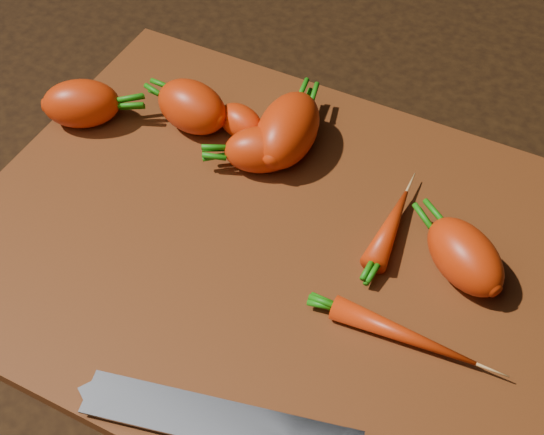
% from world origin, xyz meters
% --- Properties ---
extents(ground, '(2.00, 2.00, 0.01)m').
position_xyz_m(ground, '(0.00, 0.00, -0.01)').
color(ground, black).
extents(cutting_board, '(0.50, 0.40, 0.01)m').
position_xyz_m(cutting_board, '(0.00, 0.00, 0.01)').
color(cutting_board, brown).
rests_on(cutting_board, ground).
extents(carrot_0, '(0.08, 0.08, 0.05)m').
position_xyz_m(carrot_0, '(-0.22, 0.05, 0.03)').
color(carrot_0, red).
rests_on(carrot_0, cutting_board).
extents(carrot_1, '(0.08, 0.06, 0.05)m').
position_xyz_m(carrot_1, '(-0.12, 0.09, 0.04)').
color(carrot_1, red).
rests_on(carrot_1, cutting_board).
extents(carrot_2, '(0.06, 0.09, 0.05)m').
position_xyz_m(carrot_2, '(-0.03, 0.10, 0.04)').
color(carrot_2, red).
rests_on(carrot_2, cutting_board).
extents(carrot_3, '(0.08, 0.07, 0.04)m').
position_xyz_m(carrot_3, '(-0.04, 0.07, 0.03)').
color(carrot_3, red).
rests_on(carrot_3, cutting_board).
extents(carrot_4, '(0.05, 0.04, 0.03)m').
position_xyz_m(carrot_4, '(-0.08, 0.10, 0.03)').
color(carrot_4, red).
rests_on(carrot_4, cutting_board).
extents(carrot_5, '(0.09, 0.08, 0.05)m').
position_xyz_m(carrot_5, '(0.15, 0.04, 0.03)').
color(carrot_5, red).
rests_on(carrot_5, cutting_board).
extents(carrot_6, '(0.11, 0.02, 0.02)m').
position_xyz_m(carrot_6, '(0.13, -0.04, 0.02)').
color(carrot_6, red).
rests_on(carrot_6, cutting_board).
extents(carrot_7, '(0.03, 0.09, 0.02)m').
position_xyz_m(carrot_7, '(0.09, 0.05, 0.02)').
color(carrot_7, red).
rests_on(carrot_7, cutting_board).
extents(knife, '(0.30, 0.09, 0.02)m').
position_xyz_m(knife, '(0.06, -0.16, 0.02)').
color(knife, gray).
rests_on(knife, cutting_board).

